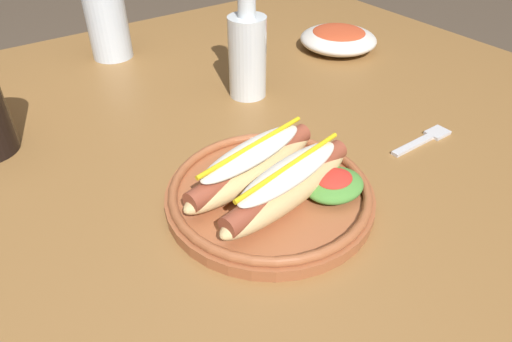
{
  "coord_description": "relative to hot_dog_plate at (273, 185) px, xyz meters",
  "views": [
    {
      "loc": [
        -0.29,
        -0.57,
        1.12
      ],
      "look_at": [
        -0.01,
        -0.18,
        0.77
      ],
      "focal_mm": 32.13,
      "sensor_mm": 36.0,
      "label": 1
    }
  ],
  "objects": [
    {
      "name": "hot_dog_plate",
      "position": [
        0.0,
        0.0,
        0.0
      ],
      "size": [
        0.27,
        0.27,
        0.08
      ],
      "color": "#9E5633",
      "rests_on": "dining_table"
    },
    {
      "name": "water_cup",
      "position": [
        0.01,
        0.57,
        0.04
      ],
      "size": [
        0.08,
        0.08,
        0.13
      ],
      "primitive_type": "cylinder",
      "color": "silver",
      "rests_on": "dining_table"
    },
    {
      "name": "fork",
      "position": [
        0.28,
        -0.02,
        -0.02
      ],
      "size": [
        0.12,
        0.03,
        0.0
      ],
      "rotation": [
        0.0,
        0.0,
        0.01
      ],
      "color": "silver",
      "rests_on": "dining_table"
    },
    {
      "name": "dining_table",
      "position": [
        0.01,
        0.21,
        -0.11
      ],
      "size": [
        1.41,
        1.07,
        0.74
      ],
      "color": "olive",
      "rests_on": "ground_plane"
    },
    {
      "name": "glass_bottle",
      "position": [
        0.14,
        0.26,
        0.06
      ],
      "size": [
        0.07,
        0.07,
        0.23
      ],
      "color": "silver",
      "rests_on": "dining_table"
    },
    {
      "name": "side_bowl",
      "position": [
        0.42,
        0.32,
        -0.0
      ],
      "size": [
        0.16,
        0.16,
        0.05
      ],
      "color": "silver",
      "rests_on": "dining_table"
    }
  ]
}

